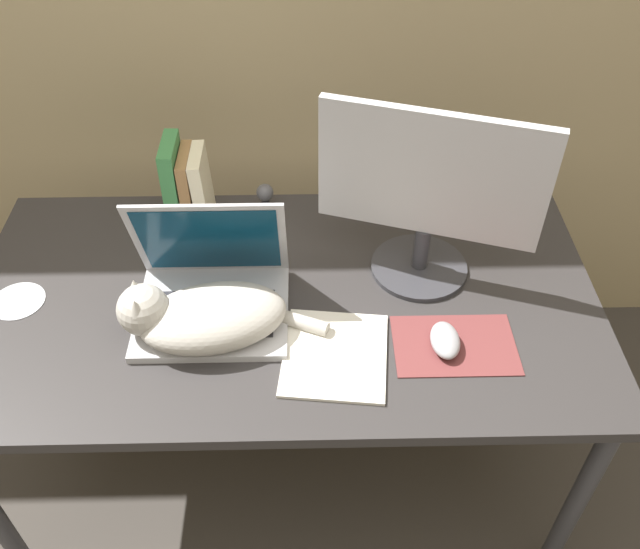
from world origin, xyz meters
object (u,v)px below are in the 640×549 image
(webcam, at_px, (265,193))
(laptop, at_px, (212,290))
(notepad, at_px, (335,355))
(computer_mouse, at_px, (445,340))
(external_monitor, at_px, (429,193))
(book_row, at_px, (187,187))
(cd_disc, at_px, (18,301))
(cat, at_px, (202,316))

(webcam, bearing_deg, laptop, -105.84)
(notepad, xyz_separation_m, webcam, (-0.16, 0.51, 0.04))
(laptop, xyz_separation_m, computer_mouse, (0.49, -0.13, -0.03))
(computer_mouse, bearing_deg, external_monitor, 95.31)
(book_row, bearing_deg, webcam, 15.90)
(webcam, bearing_deg, notepad, -72.31)
(cd_disc, bearing_deg, notepad, -13.78)
(notepad, height_order, webcam, webcam)
(notepad, bearing_deg, cat, 166.47)
(laptop, relative_size, notepad, 1.28)
(book_row, bearing_deg, laptop, -74.49)
(webcam, bearing_deg, book_row, -164.10)
(laptop, xyz_separation_m, external_monitor, (0.47, 0.11, 0.17))
(notepad, relative_size, cd_disc, 2.15)
(computer_mouse, relative_size, book_row, 0.44)
(notepad, distance_m, cd_disc, 0.73)
(book_row, xyz_separation_m, cd_disc, (-0.36, -0.28, -0.11))
(cat, xyz_separation_m, webcam, (0.11, 0.44, -0.01))
(external_monitor, height_order, notepad, external_monitor)
(cat, relative_size, external_monitor, 0.94)
(cat, bearing_deg, book_row, 100.58)
(cd_disc, bearing_deg, cat, -13.93)
(laptop, distance_m, notepad, 0.31)
(cat, height_order, cd_disc, cat)
(notepad, bearing_deg, webcam, 107.69)
(laptop, bearing_deg, computer_mouse, -14.56)
(external_monitor, relative_size, cd_disc, 3.93)
(webcam, bearing_deg, computer_mouse, -51.17)
(cat, bearing_deg, notepad, -13.53)
(laptop, relative_size, cat, 0.75)
(book_row, bearing_deg, external_monitor, -19.16)
(laptop, bearing_deg, webcam, 74.16)
(external_monitor, distance_m, book_row, 0.60)
(notepad, bearing_deg, laptop, 150.64)
(book_row, xyz_separation_m, notepad, (0.35, -0.45, -0.10))
(cat, height_order, book_row, book_row)
(webcam, bearing_deg, external_monitor, -33.68)
(laptop, xyz_separation_m, cd_disc, (-0.44, 0.02, -0.05))
(computer_mouse, distance_m, book_row, 0.73)
(computer_mouse, distance_m, cd_disc, 0.95)
(laptop, xyz_separation_m, notepad, (0.26, -0.15, -0.05))
(external_monitor, distance_m, notepad, 0.40)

